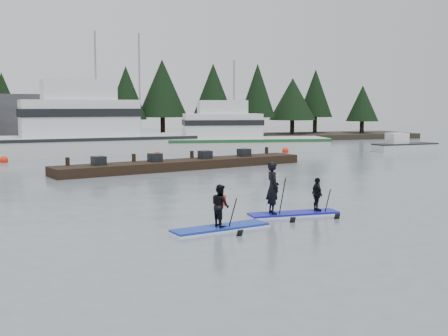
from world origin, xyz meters
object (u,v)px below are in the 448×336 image
object	(u,v)px
fishing_boat_medium	(237,144)
floating_dock	(184,164)
paddleboard_solo	(220,214)
paddleboard_duo	(289,196)
fishing_boat_large	(102,143)

from	to	relation	value
fishing_boat_medium	floating_dock	world-z (taller)	fishing_boat_medium
floating_dock	paddleboard_solo	world-z (taller)	paddleboard_solo
paddleboard_duo	fishing_boat_medium	bearing A→B (deg)	75.73
paddleboard_solo	paddleboard_duo	world-z (taller)	paddleboard_duo
fishing_boat_medium	paddleboard_duo	world-z (taller)	fishing_boat_medium
fishing_boat_medium	fishing_boat_large	bearing A→B (deg)	-177.10
floating_dock	paddleboard_solo	size ratio (longest dim) A/B	4.98
fishing_boat_large	floating_dock	xyz separation A→B (m)	(3.60, -12.82, -0.58)
paddleboard_duo	fishing_boat_large	bearing A→B (deg)	98.60
floating_dock	paddleboard_duo	bearing A→B (deg)	-105.99
fishing_boat_large	paddleboard_solo	bearing A→B (deg)	-94.46
paddleboard_solo	fishing_boat_medium	bearing A→B (deg)	56.59
fishing_boat_large	floating_dock	world-z (taller)	fishing_boat_large
paddleboard_solo	paddleboard_duo	xyz separation A→B (m)	(2.98, 1.41, 0.21)
fishing_boat_medium	paddleboard_solo	world-z (taller)	fishing_boat_medium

